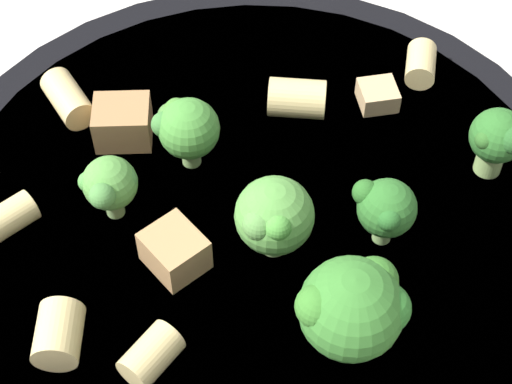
# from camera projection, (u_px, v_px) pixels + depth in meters

# --- Properties ---
(ground_plane) EXTENTS (2.00, 2.00, 0.00)m
(ground_plane) POSITION_uv_depth(u_px,v_px,m) (256.00, 260.00, 0.38)
(ground_plane) COLOR beige
(pasta_bowl) EXTENTS (0.29, 0.29, 0.04)m
(pasta_bowl) POSITION_uv_depth(u_px,v_px,m) (256.00, 230.00, 0.37)
(pasta_bowl) COLOR black
(pasta_bowl) RESTS_ON ground_plane
(broccoli_floret_0) EXTENTS (0.02, 0.02, 0.03)m
(broccoli_floret_0) POSITION_uv_depth(u_px,v_px,m) (110.00, 188.00, 0.33)
(broccoli_floret_0) COLOR #84AD60
(broccoli_floret_0) RESTS_ON pasta_bowl
(broccoli_floret_1) EXTENTS (0.03, 0.03, 0.04)m
(broccoli_floret_1) POSITION_uv_depth(u_px,v_px,m) (273.00, 217.00, 0.32)
(broccoli_floret_1) COLOR #84AD60
(broccoli_floret_1) RESTS_ON pasta_bowl
(broccoli_floret_2) EXTENTS (0.04, 0.04, 0.04)m
(broccoli_floret_2) POSITION_uv_depth(u_px,v_px,m) (354.00, 307.00, 0.29)
(broccoli_floret_2) COLOR #84AD60
(broccoli_floret_2) RESTS_ON pasta_bowl
(broccoli_floret_3) EXTENTS (0.02, 0.02, 0.03)m
(broccoli_floret_3) POSITION_uv_depth(u_px,v_px,m) (498.00, 139.00, 0.35)
(broccoli_floret_3) COLOR #93B766
(broccoli_floret_3) RESTS_ON pasta_bowl
(broccoli_floret_4) EXTENTS (0.02, 0.03, 0.03)m
(broccoli_floret_4) POSITION_uv_depth(u_px,v_px,m) (385.00, 209.00, 0.33)
(broccoli_floret_4) COLOR #84AD60
(broccoli_floret_4) RESTS_ON pasta_bowl
(broccoli_floret_5) EXTENTS (0.03, 0.03, 0.03)m
(broccoli_floret_5) POSITION_uv_depth(u_px,v_px,m) (186.00, 128.00, 0.35)
(broccoli_floret_5) COLOR #84AD60
(broccoli_floret_5) RESTS_ON pasta_bowl
(rigatoni_0) EXTENTS (0.02, 0.02, 0.01)m
(rigatoni_0) POSITION_uv_depth(u_px,v_px,m) (421.00, 64.00, 0.40)
(rigatoni_0) COLOR #E0C67F
(rigatoni_0) RESTS_ON pasta_bowl
(rigatoni_1) EXTENTS (0.03, 0.03, 0.01)m
(rigatoni_1) POSITION_uv_depth(u_px,v_px,m) (68.00, 99.00, 0.38)
(rigatoni_1) COLOR #E0C67F
(rigatoni_1) RESTS_ON pasta_bowl
(rigatoni_2) EXTENTS (0.02, 0.02, 0.02)m
(rigatoni_2) POSITION_uv_depth(u_px,v_px,m) (59.00, 334.00, 0.31)
(rigatoni_2) COLOR #E0C67F
(rigatoni_2) RESTS_ON pasta_bowl
(rigatoni_3) EXTENTS (0.03, 0.03, 0.01)m
(rigatoni_3) POSITION_uv_depth(u_px,v_px,m) (6.00, 219.00, 0.34)
(rigatoni_3) COLOR #E0C67F
(rigatoni_3) RESTS_ON pasta_bowl
(rigatoni_4) EXTENTS (0.02, 0.03, 0.02)m
(rigatoni_4) POSITION_uv_depth(u_px,v_px,m) (297.00, 98.00, 0.38)
(rigatoni_4) COLOR #E0C67F
(rigatoni_4) RESTS_ON pasta_bowl
(rigatoni_5) EXTENTS (0.03, 0.02, 0.01)m
(rigatoni_5) POSITION_uv_depth(u_px,v_px,m) (151.00, 355.00, 0.30)
(rigatoni_5) COLOR #E0C67F
(rigatoni_5) RESTS_ON pasta_bowl
(chicken_chunk_0) EXTENTS (0.03, 0.03, 0.02)m
(chicken_chunk_0) POSITION_uv_depth(u_px,v_px,m) (175.00, 251.00, 0.33)
(chicken_chunk_0) COLOR tan
(chicken_chunk_0) RESTS_ON pasta_bowl
(chicken_chunk_1) EXTENTS (0.02, 0.02, 0.01)m
(chicken_chunk_1) POSITION_uv_depth(u_px,v_px,m) (378.00, 95.00, 0.39)
(chicken_chunk_1) COLOR tan
(chicken_chunk_1) RESTS_ON pasta_bowl
(chicken_chunk_2) EXTENTS (0.02, 0.02, 0.02)m
(chicken_chunk_2) POSITION_uv_depth(u_px,v_px,m) (123.00, 122.00, 0.37)
(chicken_chunk_2) COLOR #A87A4C
(chicken_chunk_2) RESTS_ON pasta_bowl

